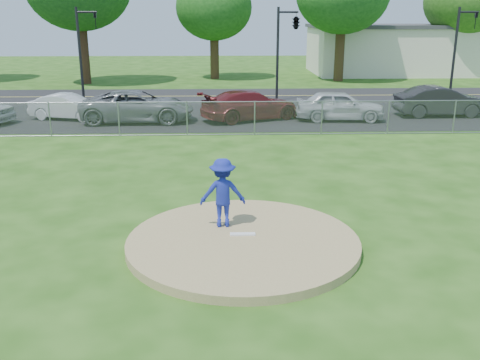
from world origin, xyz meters
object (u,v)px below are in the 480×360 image
object	(u,v)px
parked_car_pearl	(340,105)
traffic_cone	(123,115)
traffic_signal_left	(83,46)
parked_car_darkred	(250,105)
commercial_building	(402,49)
traffic_signal_right	(459,45)
parked_car_gray	(137,106)
parked_car_charcoal	(441,101)
pitcher	(223,193)
traffic_signal_center	(294,24)
parked_car_white	(68,107)

from	to	relation	value
parked_car_pearl	traffic_cone	bearing A→B (deg)	94.03
traffic_signal_left	parked_car_darkred	distance (m)	11.96
commercial_building	traffic_signal_right	bearing A→B (deg)	-96.29
traffic_cone	parked_car_gray	world-z (taller)	parked_car_gray
traffic_signal_left	parked_car_pearl	bearing A→B (deg)	-25.20
traffic_cone	parked_car_darkred	world-z (taller)	parked_car_darkred
traffic_cone	parked_car_gray	size ratio (longest dim) A/B	0.12
traffic_signal_right	parked_car_charcoal	size ratio (longest dim) A/B	1.19
traffic_cone	parked_car_pearl	distance (m)	10.95
traffic_signal_left	pitcher	world-z (taller)	traffic_signal_left
traffic_cone	pitcher	bearing A→B (deg)	-71.06
traffic_signal_left	traffic_signal_right	size ratio (longest dim) A/B	1.00
traffic_signal_center	parked_car_white	size ratio (longest dim) A/B	1.44
pitcher	parked_car_charcoal	bearing A→B (deg)	-129.14
traffic_cone	parked_car_pearl	world-z (taller)	parked_car_pearl
parked_car_charcoal	commercial_building	bearing A→B (deg)	-13.95
commercial_building	parked_car_white	xyz separation A→B (m)	(-24.32, -21.93, -1.51)
commercial_building	parked_car_gray	xyz separation A→B (m)	(-20.68, -22.72, -1.38)
traffic_signal_right	parked_car_charcoal	bearing A→B (deg)	-118.78
parked_car_white	parked_car_gray	bearing A→B (deg)	-87.46
traffic_signal_left	pitcher	bearing A→B (deg)	-68.60
traffic_signal_center	traffic_signal_right	xyz separation A→B (m)	(10.27, 0.00, -1.25)
traffic_cone	traffic_signal_center	bearing A→B (deg)	35.58
pitcher	parked_car_charcoal	size ratio (longest dim) A/B	0.36
traffic_signal_right	parked_car_gray	size ratio (longest dim) A/B	1.00
commercial_building	parked_car_darkred	world-z (taller)	commercial_building
pitcher	parked_car_darkred	distance (m)	14.86
traffic_signal_center	parked_car_charcoal	bearing A→B (deg)	-38.59
traffic_signal_left	parked_car_gray	world-z (taller)	traffic_signal_left
traffic_signal_left	parked_car_gray	bearing A→B (deg)	-58.68
parked_car_white	parked_car_darkred	bearing A→B (deg)	-78.14
commercial_building	traffic_signal_left	distance (m)	29.51
traffic_signal_center	parked_car_gray	world-z (taller)	traffic_signal_center
parked_car_pearl	pitcher	bearing A→B (deg)	161.57
parked_car_white	parked_car_charcoal	world-z (taller)	parked_car_charcoal
parked_car_darkred	traffic_signal_left	bearing A→B (deg)	32.95
traffic_signal_center	traffic_cone	size ratio (longest dim) A/B	8.29
parked_car_gray	parked_car_pearl	xyz separation A→B (m)	(10.19, -0.00, -0.02)
traffic_signal_center	parked_car_pearl	xyz separation A→B (m)	(1.55, -6.72, -3.85)
parked_car_white	parked_car_charcoal	size ratio (longest dim) A/B	0.83
traffic_signal_right	parked_car_charcoal	xyz separation A→B (m)	(-3.13, -5.70, -2.57)
parked_car_white	parked_car_charcoal	xyz separation A→B (m)	(19.43, 0.23, 0.14)
pitcher	traffic_signal_right	bearing A→B (deg)	-127.13
parked_car_charcoal	parked_car_darkred	bearing A→B (deg)	92.72
parked_car_darkred	traffic_cone	bearing A→B (deg)	69.07
parked_car_gray	parked_car_white	bearing A→B (deg)	76.49
commercial_building	parked_car_darkred	size ratio (longest dim) A/B	3.19
parked_car_gray	parked_car_darkred	size ratio (longest dim) A/B	1.09
parked_car_white	parked_car_charcoal	bearing A→B (deg)	-74.58
parked_car_charcoal	pitcher	bearing A→B (deg)	141.99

